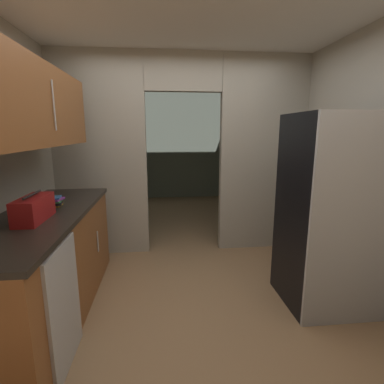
% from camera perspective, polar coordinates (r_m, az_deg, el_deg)
% --- Properties ---
extents(ground, '(20.00, 20.00, 0.00)m').
position_cam_1_polar(ground, '(2.83, 1.02, -22.77)').
color(ground, '#93704C').
extents(kitchen_overhead_slab, '(3.67, 7.00, 0.06)m').
position_cam_1_polar(kitchen_overhead_slab, '(2.95, -0.01, 31.56)').
color(kitchen_overhead_slab, silver).
extents(kitchen_partition, '(3.27, 0.12, 2.57)m').
position_cam_1_polar(kitchen_partition, '(3.83, -1.68, 8.16)').
color(kitchen_partition, '#ADA899').
rests_on(kitchen_partition, ground).
extents(adjoining_room_shell, '(3.27, 3.35, 2.57)m').
position_cam_1_polar(adjoining_room_shell, '(6.02, -3.26, 8.76)').
color(adjoining_room_shell, gray).
rests_on(adjoining_room_shell, ground).
extents(refrigerator, '(0.75, 0.75, 1.76)m').
position_cam_1_polar(refrigerator, '(2.93, 25.48, -3.71)').
color(refrigerator, black).
rests_on(refrigerator, ground).
extents(lower_cabinet_run, '(0.68, 2.13, 0.94)m').
position_cam_1_polar(lower_cabinet_run, '(2.88, -26.60, -12.79)').
color(lower_cabinet_run, brown).
rests_on(lower_cabinet_run, ground).
extents(dishwasher, '(0.02, 0.56, 0.88)m').
position_cam_1_polar(dishwasher, '(2.29, -23.72, -19.99)').
color(dishwasher, '#B7BABC').
rests_on(dishwasher, ground).
extents(upper_cabinet_counterside, '(0.36, 1.92, 0.63)m').
position_cam_1_polar(upper_cabinet_counterside, '(2.65, -29.33, 14.64)').
color(upper_cabinet_counterside, brown).
extents(boombox, '(0.18, 0.43, 0.21)m').
position_cam_1_polar(boombox, '(2.52, -28.73, -2.93)').
color(boombox, maroon).
rests_on(boombox, lower_cabinet_run).
extents(book_stack, '(0.15, 0.16, 0.09)m').
position_cam_1_polar(book_stack, '(2.92, -25.40, -1.70)').
color(book_stack, gold).
rests_on(book_stack, lower_cabinet_run).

